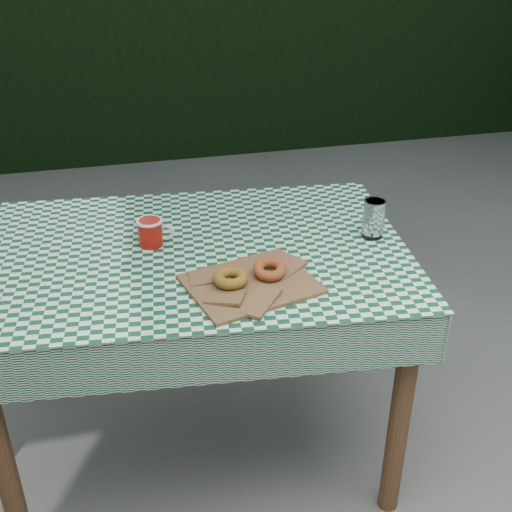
{
  "coord_description": "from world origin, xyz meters",
  "views": [
    {
      "loc": [
        -0.37,
        -1.48,
        1.66
      ],
      "look_at": [
        -0.01,
        0.02,
        0.79
      ],
      "focal_mm": 45.62,
      "sensor_mm": 36.0,
      "label": 1
    }
  ],
  "objects_px": {
    "paper_bag": "(251,283)",
    "drinking_glass": "(374,219)",
    "table": "(200,355)",
    "coffee_mug": "(150,232)"
  },
  "relations": [
    {
      "from": "paper_bag",
      "to": "drinking_glass",
      "type": "height_order",
      "value": "drinking_glass"
    },
    {
      "from": "table",
      "to": "coffee_mug",
      "type": "relative_size",
      "value": 8.45
    },
    {
      "from": "table",
      "to": "drinking_glass",
      "type": "bearing_deg",
      "value": 1.34
    },
    {
      "from": "paper_bag",
      "to": "table",
      "type": "bearing_deg",
      "value": 116.73
    },
    {
      "from": "paper_bag",
      "to": "drinking_glass",
      "type": "bearing_deg",
      "value": 24.49
    },
    {
      "from": "table",
      "to": "paper_bag",
      "type": "height_order",
      "value": "paper_bag"
    },
    {
      "from": "drinking_glass",
      "to": "paper_bag",
      "type": "bearing_deg",
      "value": -155.51
    },
    {
      "from": "paper_bag",
      "to": "coffee_mug",
      "type": "distance_m",
      "value": 0.37
    },
    {
      "from": "coffee_mug",
      "to": "drinking_glass",
      "type": "xyz_separation_m",
      "value": [
        0.65,
        -0.1,
        0.02
      ]
    },
    {
      "from": "drinking_glass",
      "to": "table",
      "type": "bearing_deg",
      "value": 175.97
    }
  ]
}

